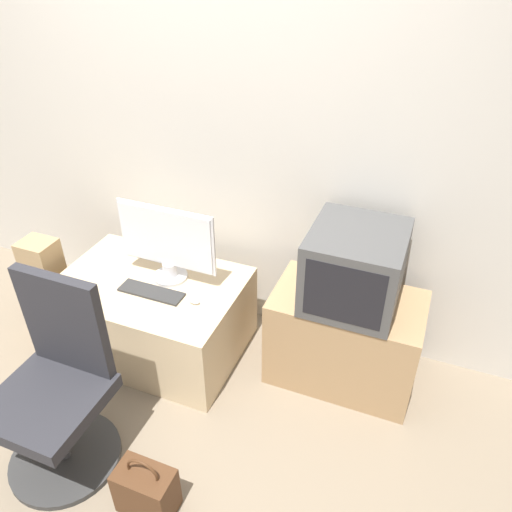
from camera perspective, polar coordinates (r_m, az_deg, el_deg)
The scene contains 12 objects.
ground_plane at distance 2.76m, azimuth -16.56°, elevation -21.44°, with size 12.00×12.00×0.00m, color #7F705B.
wall_back at distance 2.87m, azimuth -4.97°, elevation 15.33°, with size 4.40×0.05×2.60m.
desk at distance 3.09m, azimuth -11.69°, elevation -6.53°, with size 1.06×0.73×0.48m.
side_stand at distance 2.86m, azimuth 10.02°, elevation -9.22°, with size 0.80×0.47×0.56m.
main_monitor at distance 2.82m, azimuth -10.14°, elevation 1.49°, with size 0.59×0.20×0.46m.
keyboard at distance 2.85m, azimuth -11.87°, elevation -4.05°, with size 0.38×0.11×0.01m.
mouse at distance 2.73m, azimuth -7.06°, elevation -5.17°, with size 0.06×0.03×0.03m.
crt_tv at distance 2.56m, azimuth 11.21°, elevation -1.30°, with size 0.46×0.50×0.41m.
office_chair at distance 2.54m, azimuth -21.77°, elevation -14.31°, with size 0.53×0.53×0.98m.
cardboard_box_lower at distance 3.50m, azimuth -22.22°, elevation -4.77°, with size 0.28×0.20×0.33m.
cardboard_box_upper at distance 3.33m, azimuth -23.34°, elevation -0.60°, with size 0.21×0.18×0.29m.
handbag at distance 2.47m, azimuth -12.43°, elevation -24.65°, with size 0.26×0.15×0.34m.
Camera 1 is at (1.23, -1.10, 2.21)m, focal length 35.00 mm.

